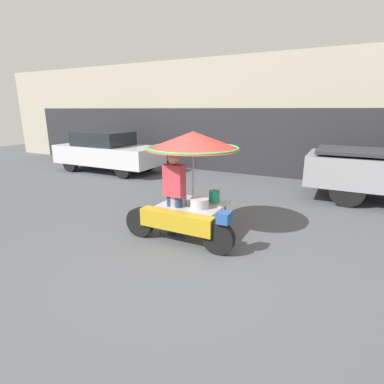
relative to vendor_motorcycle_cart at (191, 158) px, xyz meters
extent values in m
plane|color=#4C4F54|center=(0.36, -1.08, -1.49)|extent=(36.00, 36.00, 0.00)
cube|color=#B2A893|center=(0.36, 6.94, 0.62)|extent=(28.00, 2.00, 4.21)
cube|color=#28282D|center=(0.36, 5.91, -0.29)|extent=(23.80, 0.06, 2.40)
cylinder|color=black|center=(0.80, -0.56, -1.20)|extent=(0.56, 0.14, 0.56)
cylinder|color=black|center=(-0.81, -0.56, -1.20)|extent=(0.56, 0.14, 0.56)
cube|color=#B7931E|center=(0.00, -0.56, -1.04)|extent=(1.42, 0.24, 0.32)
cube|color=#234C93|center=(0.89, -0.56, -0.82)|extent=(0.20, 0.24, 0.18)
cylinder|color=black|center=(0.00, 0.39, -1.23)|extent=(0.51, 0.14, 0.51)
cylinder|color=#515156|center=(0.50, -0.34, -1.20)|extent=(0.03, 0.03, 0.56)
cylinder|color=#515156|center=(0.50, 0.52, -1.20)|extent=(0.03, 0.03, 0.56)
cylinder|color=#515156|center=(-0.51, -0.34, -1.20)|extent=(0.03, 0.03, 0.56)
cylinder|color=#515156|center=(-0.51, 0.52, -1.20)|extent=(0.03, 0.03, 0.56)
cube|color=#B2B2B7|center=(0.00, 0.09, -0.91)|extent=(1.19, 1.01, 0.02)
cylinder|color=#B2B2B7|center=(0.00, 0.09, -0.37)|extent=(0.03, 0.03, 1.06)
cone|color=red|center=(0.00, 0.09, 0.32)|extent=(1.75, 1.75, 0.32)
torus|color=green|center=(0.00, 0.09, 0.18)|extent=(1.72, 1.72, 0.05)
cylinder|color=#939399|center=(-0.27, -0.09, -0.79)|extent=(0.39, 0.39, 0.23)
cylinder|color=#B7B7BC|center=(0.20, -0.06, -0.82)|extent=(0.35, 0.35, 0.17)
cylinder|color=#1E936B|center=(0.32, 0.36, -0.79)|extent=(0.21, 0.21, 0.24)
cylinder|color=navy|center=(-0.33, -0.22, -1.09)|extent=(0.14, 0.14, 0.79)
cylinder|color=navy|center=(-0.15, -0.22, -1.09)|extent=(0.14, 0.14, 0.79)
cube|color=#C13847|center=(-0.24, -0.22, -0.40)|extent=(0.38, 0.22, 0.59)
sphere|color=tan|center=(-0.24, -0.22, 0.01)|extent=(0.21, 0.21, 0.21)
cylinder|color=black|center=(-4.35, 3.21, -1.17)|extent=(0.64, 0.20, 0.64)
cylinder|color=black|center=(-4.35, 4.70, -1.17)|extent=(0.64, 0.20, 0.64)
cylinder|color=black|center=(-6.96, 3.21, -1.17)|extent=(0.64, 0.20, 0.64)
cylinder|color=black|center=(-6.96, 4.70, -1.17)|extent=(0.64, 0.20, 0.64)
cube|color=silver|center=(-5.66, 3.96, -0.82)|extent=(4.20, 1.75, 0.69)
cube|color=#1E2328|center=(-5.87, 3.96, -0.22)|extent=(2.01, 1.54, 0.52)
cylinder|color=black|center=(2.68, 3.29, -1.07)|extent=(0.83, 0.24, 0.83)
cylinder|color=black|center=(2.68, 4.79, -1.07)|extent=(0.83, 0.24, 0.83)
cube|color=#2D2D33|center=(3.20, 4.04, -0.18)|extent=(2.75, 1.69, 0.08)
cylinder|color=brown|center=(-9.02, 5.49, -1.36)|extent=(0.38, 0.38, 0.25)
sphere|color=#1E5B2D|center=(-9.02, 5.49, -0.94)|extent=(0.70, 0.70, 0.70)
camera|label=1|loc=(2.51, -4.87, 0.88)|focal=28.00mm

